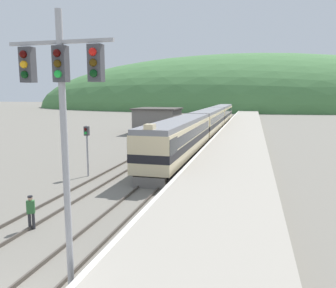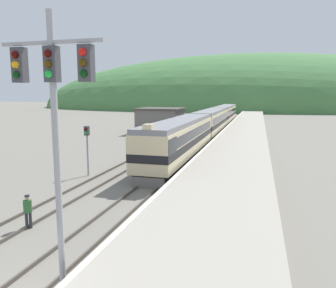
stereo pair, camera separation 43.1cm
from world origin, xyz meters
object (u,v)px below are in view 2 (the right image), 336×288
Objects in this scene: express_train_lead_car at (180,139)px; signal_post_siding at (87,140)px; carriage_third at (226,114)px; carriage_second at (212,121)px; track_worker at (28,210)px; signal_mast_main at (54,105)px.

express_train_lead_car reaches higher than signal_post_siding.
carriage_third is at bearing 83.57° from signal_post_siding.
carriage_second reaches higher than signal_post_siding.
signal_post_siding reaches higher than track_worker.
track_worker is (-3.25, -38.56, -1.25)m from carriage_second.
express_train_lead_car is 42.84m from carriage_third.
signal_mast_main is (1.29, -21.41, 3.80)m from express_train_lead_car.
express_train_lead_car is at bearing -90.00° from carriage_third.
carriage_third is at bearing 91.15° from signal_mast_main.
track_worker is (2.40, -9.94, -1.91)m from signal_post_siding.
track_worker is at bearing -76.41° from signal_post_siding.
express_train_lead_car is 9.30m from signal_post_siding.
carriage_third is (0.00, 42.84, -0.01)m from express_train_lead_car.
carriage_third is (0.00, 21.58, 0.00)m from carriage_second.
signal_post_siding is at bearing -101.17° from carriage_second.
signal_mast_main reaches higher than express_train_lead_car.
signal_mast_main is 7.94m from track_worker.
signal_post_siding is at bearing 103.59° from track_worker.
signal_mast_main is at bearing -86.55° from express_train_lead_car.
track_worker is (-4.54, 4.11, -5.06)m from signal_mast_main.
carriage_third is at bearing 90.00° from express_train_lead_car.
carriage_second is at bearing 90.00° from express_train_lead_car.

